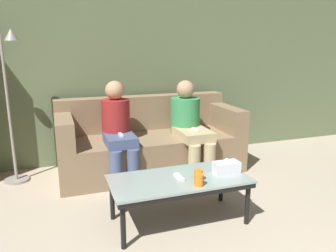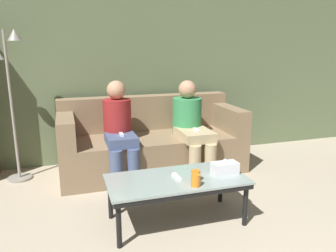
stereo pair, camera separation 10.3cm
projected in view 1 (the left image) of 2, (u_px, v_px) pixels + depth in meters
wall_back at (137, 58)px, 4.15m from camera, size 12.00×0.06×2.60m
couch at (150, 143)px, 3.91m from camera, size 2.11×0.86×0.86m
coffee_table at (179, 182)px, 2.70m from camera, size 1.14×0.55×0.39m
cup_near_left at (199, 180)px, 2.53m from camera, size 0.07×0.07×0.10m
cup_near_right at (198, 175)px, 2.64m from camera, size 0.07×0.07×0.09m
tissue_box at (226, 167)px, 2.79m from camera, size 0.22×0.12×0.13m
game_remote at (179, 177)px, 2.69m from camera, size 0.04×0.15×0.02m
standing_lamp at (9, 91)px, 3.40m from camera, size 0.31×0.26×1.62m
seated_person_left_end at (118, 129)px, 3.52m from camera, size 0.31×0.63×1.09m
seated_person_mid_left at (189, 124)px, 3.77m from camera, size 0.34×0.72×1.07m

